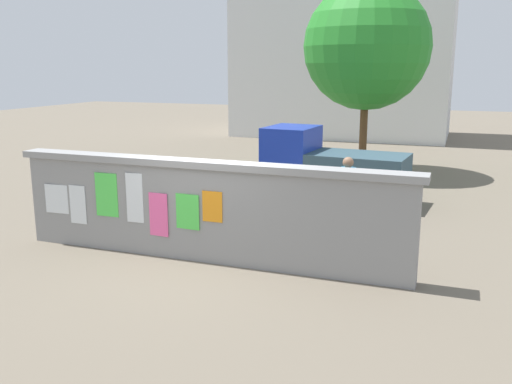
% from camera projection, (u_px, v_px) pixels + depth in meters
% --- Properties ---
extents(ground, '(60.00, 60.00, 0.00)m').
position_uv_depth(ground, '(317.00, 178.00, 17.27)').
color(ground, '#6B6051').
extents(poster_wall, '(7.47, 0.42, 1.80)m').
position_uv_depth(poster_wall, '(204.00, 210.00, 9.76)').
color(poster_wall, gray).
rests_on(poster_wall, ground).
extents(auto_rickshaw_truck, '(3.72, 1.80, 1.85)m').
position_uv_depth(auto_rickshaw_truck, '(327.00, 165.00, 14.25)').
color(auto_rickshaw_truck, black).
rests_on(auto_rickshaw_truck, ground).
extents(motorcycle, '(1.90, 0.56, 0.87)m').
position_uv_depth(motorcycle, '(159.00, 196.00, 12.82)').
color(motorcycle, black).
rests_on(motorcycle, ground).
extents(bicycle_near, '(1.70, 0.44, 0.95)m').
position_uv_depth(bicycle_near, '(212.00, 185.00, 14.41)').
color(bicycle_near, black).
rests_on(bicycle_near, ground).
extents(bicycle_far, '(1.66, 0.59, 0.95)m').
position_uv_depth(bicycle_far, '(249.00, 223.00, 10.93)').
color(bicycle_far, black).
rests_on(bicycle_far, ground).
extents(person_walking, '(0.41, 0.41, 1.62)m').
position_uv_depth(person_walking, '(347.00, 188.00, 11.20)').
color(person_walking, purple).
rests_on(person_walking, ground).
extents(tree_roadside, '(3.97, 3.97, 5.98)m').
position_uv_depth(tree_roadside, '(367.00, 47.00, 17.44)').
color(tree_roadside, brown).
rests_on(tree_roadside, ground).
extents(building_background, '(10.43, 5.88, 8.09)m').
position_uv_depth(building_background, '(345.00, 52.00, 27.32)').
color(building_background, silver).
rests_on(building_background, ground).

